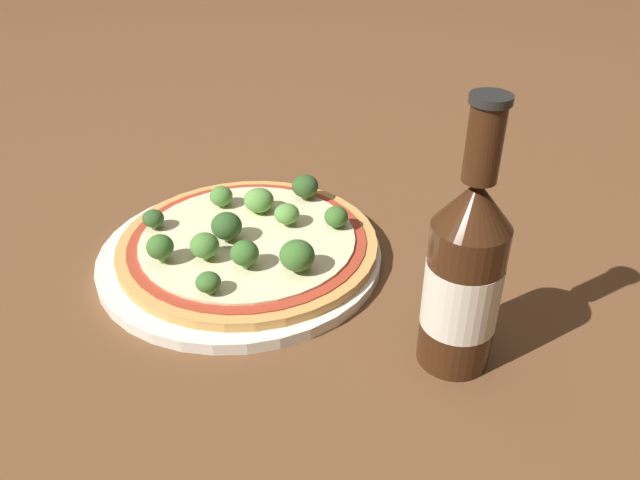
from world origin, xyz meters
name	(u,v)px	position (x,y,z in m)	size (l,w,h in m)	color
ground_plane	(244,251)	(0.00, 0.00, 0.00)	(3.00, 3.00, 0.00)	brown
plate	(245,255)	(0.00, -0.02, 0.01)	(0.30, 0.30, 0.01)	silver
pizza	(248,242)	(0.01, -0.01, 0.02)	(0.27, 0.27, 0.01)	tan
broccoli_floret_0	(205,246)	(-0.03, -0.06, 0.04)	(0.03, 0.03, 0.03)	#7A9E5B
broccoli_floret_1	(305,186)	(0.06, 0.08, 0.04)	(0.03, 0.03, 0.03)	#7A9E5B
broccoli_floret_2	(160,247)	(-0.07, -0.06, 0.04)	(0.03, 0.03, 0.03)	#7A9E5B
broccoli_floret_3	(245,253)	(0.01, -0.07, 0.04)	(0.03, 0.03, 0.03)	#7A9E5B
broccoli_floret_4	(227,226)	(-0.01, -0.02, 0.04)	(0.03, 0.03, 0.03)	#7A9E5B
broccoli_floret_5	(336,217)	(0.10, 0.01, 0.04)	(0.03, 0.03, 0.02)	#7A9E5B
broccoli_floret_6	(287,214)	(0.05, 0.02, 0.04)	(0.03, 0.03, 0.02)	#7A9E5B
broccoli_floret_7	(208,282)	(-0.01, -0.11, 0.04)	(0.02, 0.02, 0.02)	#7A9E5B
broccoli_floret_8	(221,196)	(-0.03, 0.05, 0.04)	(0.03, 0.03, 0.02)	#7A9E5B
broccoli_floret_9	(152,221)	(-0.09, 0.00, 0.04)	(0.02, 0.02, 0.02)	#7A9E5B
broccoli_floret_10	(297,255)	(0.07, -0.07, 0.04)	(0.03, 0.03, 0.03)	#7A9E5B
broccoli_floret_11	(259,200)	(0.01, 0.04, 0.04)	(0.03, 0.03, 0.03)	#7A9E5B
beer_bottle	(464,275)	(0.21, -0.15, 0.09)	(0.06, 0.06, 0.23)	#381E0F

